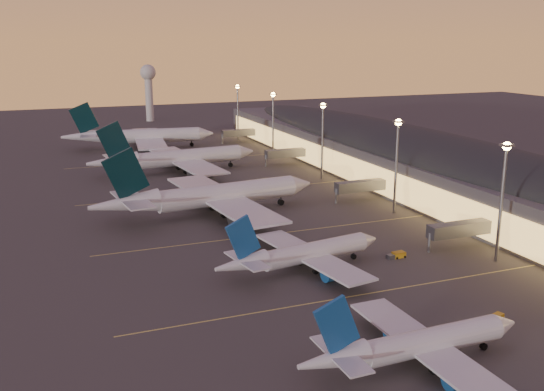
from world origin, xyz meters
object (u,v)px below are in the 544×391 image
at_px(airliner_wide_near, 209,196).
at_px(baggage_tug_c, 397,255).
at_px(airliner_narrow_north, 302,254).
at_px(airliner_narrow_south, 415,345).
at_px(airliner_wide_mid, 175,158).
at_px(radar_tower, 148,83).
at_px(airliner_wide_far, 140,136).
at_px(baggage_tug_b, 496,317).

distance_m(airliner_wide_near, baggage_tug_c, 55.41).
xyz_separation_m(airliner_narrow_north, baggage_tug_c, (22.47, -0.56, -3.03)).
bearing_deg(airliner_narrow_south, airliner_narrow_north, 88.56).
xyz_separation_m(airliner_narrow_south, airliner_wide_mid, (-2.41, 144.02, 1.67)).
height_order(airliner_wide_near, radar_tower, radar_tower).
height_order(airliner_wide_near, baggage_tug_c, airliner_wide_near).
xyz_separation_m(airliner_wide_far, baggage_tug_c, (28.60, -158.68, -4.78)).
xyz_separation_m(airliner_wide_near, airliner_wide_far, (0.26, 111.62, 0.11)).
bearing_deg(airliner_narrow_south, airliner_wide_near, 93.02).
relative_size(airliner_narrow_north, airliner_wide_far, 0.60).
relative_size(airliner_wide_mid, baggage_tug_c, 14.39).
relative_size(airliner_narrow_north, baggage_tug_b, 11.27).
distance_m(airliner_wide_near, baggage_tug_b, 84.13).
bearing_deg(airliner_wide_mid, airliner_wide_near, -99.90).
bearing_deg(airliner_wide_near, baggage_tug_c, -64.97).
bearing_deg(baggage_tug_c, airliner_wide_mid, 100.96).
distance_m(baggage_tug_b, baggage_tug_c, 32.19).
relative_size(airliner_narrow_south, airliner_wide_far, 0.57).
bearing_deg(baggage_tug_b, baggage_tug_c, 69.89).
height_order(airliner_narrow_north, airliner_wide_near, airliner_wide_near).
distance_m(airliner_wide_near, airliner_wide_mid, 57.29).
relative_size(airliner_wide_far, baggage_tug_b, 18.80).
xyz_separation_m(airliner_wide_near, baggage_tug_b, (27.87, -79.23, -4.81)).
distance_m(radar_tower, baggage_tug_b, 283.46).
distance_m(airliner_wide_far, radar_tower, 95.60).
xyz_separation_m(airliner_wide_mid, radar_tower, (17.92, 146.17, 16.78)).
height_order(airliner_narrow_south, radar_tower, radar_tower).
relative_size(airliner_narrow_south, airliner_wide_mid, 0.60).
height_order(airliner_narrow_south, airliner_narrow_north, airliner_narrow_north).
bearing_deg(airliner_wide_near, baggage_tug_b, -77.11).
distance_m(airliner_narrow_south, airliner_narrow_north, 40.34).
height_order(radar_tower, baggage_tug_b, radar_tower).
xyz_separation_m(baggage_tug_b, baggage_tug_c, (1.00, 32.17, 0.13)).
bearing_deg(baggage_tug_b, airliner_wide_far, 79.90).
bearing_deg(airliner_wide_far, baggage_tug_b, -75.29).
bearing_deg(airliner_narrow_south, airliner_wide_mid, 89.98).
relative_size(airliner_narrow_north, baggage_tug_c, 9.07).
bearing_deg(baggage_tug_c, airliner_wide_near, 118.90).
distance_m(airliner_narrow_north, airliner_wide_far, 158.26).
height_order(airliner_wide_mid, baggage_tug_c, airliner_wide_mid).
height_order(baggage_tug_b, baggage_tug_c, baggage_tug_c).
relative_size(airliner_narrow_south, airliner_narrow_north, 0.95).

